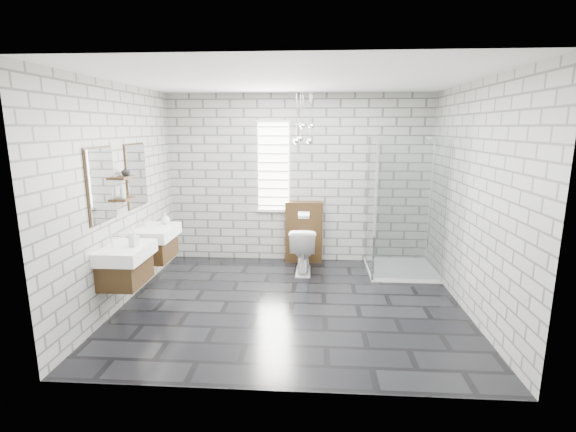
# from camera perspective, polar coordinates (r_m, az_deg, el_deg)

# --- Properties ---
(floor) EXTENTS (4.20, 3.60, 0.02)m
(floor) POSITION_cam_1_polar(r_m,az_deg,el_deg) (5.38, 0.52, -11.90)
(floor) COLOR black
(floor) RESTS_ON ground
(ceiling) EXTENTS (4.20, 3.60, 0.02)m
(ceiling) POSITION_cam_1_polar(r_m,az_deg,el_deg) (4.94, 0.58, 18.28)
(ceiling) COLOR white
(ceiling) RESTS_ON wall_back
(wall_back) EXTENTS (4.20, 0.02, 2.70)m
(wall_back) POSITION_cam_1_polar(r_m,az_deg,el_deg) (6.77, 1.42, 5.06)
(wall_back) COLOR #9E9E98
(wall_back) RESTS_ON floor
(wall_front) EXTENTS (4.20, 0.02, 2.70)m
(wall_front) POSITION_cam_1_polar(r_m,az_deg,el_deg) (3.22, -1.27, -2.79)
(wall_front) COLOR #9E9E98
(wall_front) RESTS_ON floor
(wall_left) EXTENTS (0.02, 3.60, 2.70)m
(wall_left) POSITION_cam_1_polar(r_m,az_deg,el_deg) (5.52, -21.92, 2.59)
(wall_left) COLOR #9E9E98
(wall_left) RESTS_ON floor
(wall_right) EXTENTS (0.02, 3.60, 2.70)m
(wall_right) POSITION_cam_1_polar(r_m,az_deg,el_deg) (5.30, 23.97, 2.07)
(wall_right) COLOR #9E9E98
(wall_right) RESTS_ON floor
(vanity_left) EXTENTS (0.47, 0.70, 1.57)m
(vanity_left) POSITION_cam_1_polar(r_m,az_deg,el_deg) (5.13, -21.66, -4.86)
(vanity_left) COLOR #3B2712
(vanity_left) RESTS_ON wall_left
(vanity_right) EXTENTS (0.47, 0.70, 1.57)m
(vanity_right) POSITION_cam_1_polar(r_m,az_deg,el_deg) (5.94, -17.91, -2.34)
(vanity_right) COLOR #3B2712
(vanity_right) RESTS_ON wall_left
(shelf_lower) EXTENTS (0.14, 0.30, 0.03)m
(shelf_lower) POSITION_cam_1_polar(r_m,az_deg,el_deg) (5.44, -21.36, 2.20)
(shelf_lower) COLOR #3B2712
(shelf_lower) RESTS_ON wall_left
(shelf_upper) EXTENTS (0.14, 0.30, 0.03)m
(shelf_upper) POSITION_cam_1_polar(r_m,az_deg,el_deg) (5.41, -21.57, 4.91)
(shelf_upper) COLOR #3B2712
(shelf_upper) RESTS_ON wall_left
(window) EXTENTS (0.56, 0.05, 1.48)m
(window) POSITION_cam_1_polar(r_m,az_deg,el_deg) (6.75, -2.00, 6.74)
(window) COLOR white
(window) RESTS_ON wall_back
(cistern_panel) EXTENTS (0.60, 0.20, 1.00)m
(cistern_panel) POSITION_cam_1_polar(r_m,az_deg,el_deg) (6.82, 2.18, -2.17)
(cistern_panel) COLOR #3B2712
(cistern_panel) RESTS_ON floor
(flush_plate) EXTENTS (0.18, 0.01, 0.12)m
(flush_plate) POSITION_cam_1_polar(r_m,az_deg,el_deg) (6.65, 2.18, 0.12)
(flush_plate) COLOR silver
(flush_plate) RESTS_ON cistern_panel
(shower_enclosure) EXTENTS (1.00, 1.00, 2.03)m
(shower_enclosure) POSITION_cam_1_polar(r_m,az_deg,el_deg) (6.43, 14.65, -3.40)
(shower_enclosure) COLOR white
(shower_enclosure) RESTS_ON floor
(pendant_cluster) EXTENTS (0.31, 0.22, 0.77)m
(pendant_cluster) POSITION_cam_1_polar(r_m,az_deg,el_deg) (6.27, 2.21, 11.16)
(pendant_cluster) COLOR silver
(pendant_cluster) RESTS_ON ceiling
(toilet) EXTENTS (0.39, 0.69, 0.71)m
(toilet) POSITION_cam_1_polar(r_m,az_deg,el_deg) (6.35, 2.04, -4.61)
(toilet) COLOR white
(toilet) RESTS_ON floor
(soap_bottle_a) EXTENTS (0.11, 0.11, 0.19)m
(soap_bottle_a) POSITION_cam_1_polar(r_m,az_deg,el_deg) (5.02, -20.34, -2.87)
(soap_bottle_a) COLOR #B2B2B2
(soap_bottle_a) RESTS_ON vanity_left
(soap_bottle_b) EXTENTS (0.15, 0.15, 0.15)m
(soap_bottle_b) POSITION_cam_1_polar(r_m,az_deg,el_deg) (6.06, -16.43, -0.33)
(soap_bottle_b) COLOR #B2B2B2
(soap_bottle_b) RESTS_ON vanity_right
(soap_bottle_c) EXTENTS (0.08, 0.08, 0.18)m
(soap_bottle_c) POSITION_cam_1_polar(r_m,az_deg,el_deg) (5.35, -21.69, 3.16)
(soap_bottle_c) COLOR #B2B2B2
(soap_bottle_c) RESTS_ON shelf_lower
(vase) EXTENTS (0.13, 0.13, 0.11)m
(vase) POSITION_cam_1_polar(r_m,az_deg,el_deg) (5.44, -21.30, 5.72)
(vase) COLOR #B2B2B2
(vase) RESTS_ON shelf_upper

